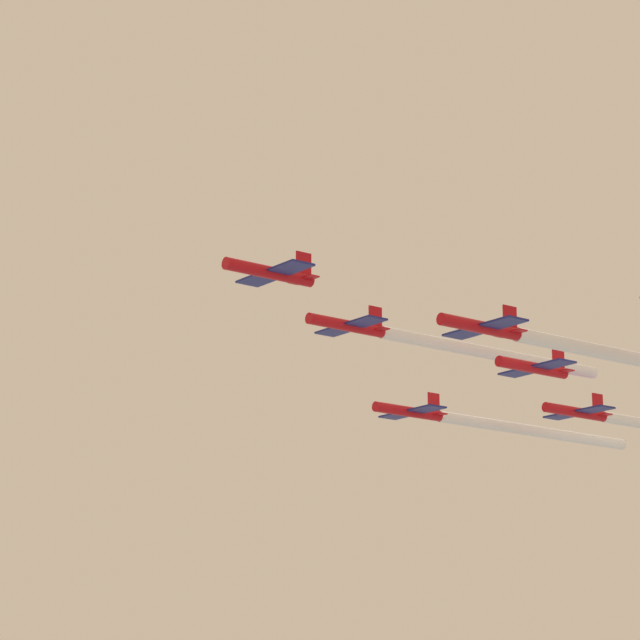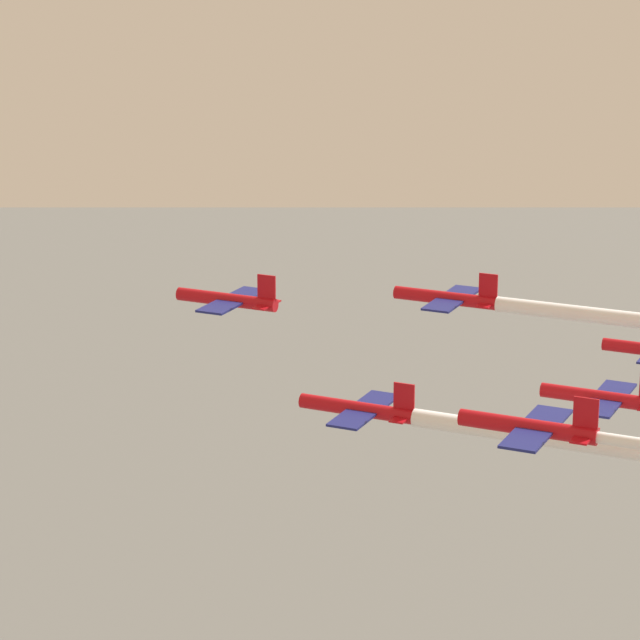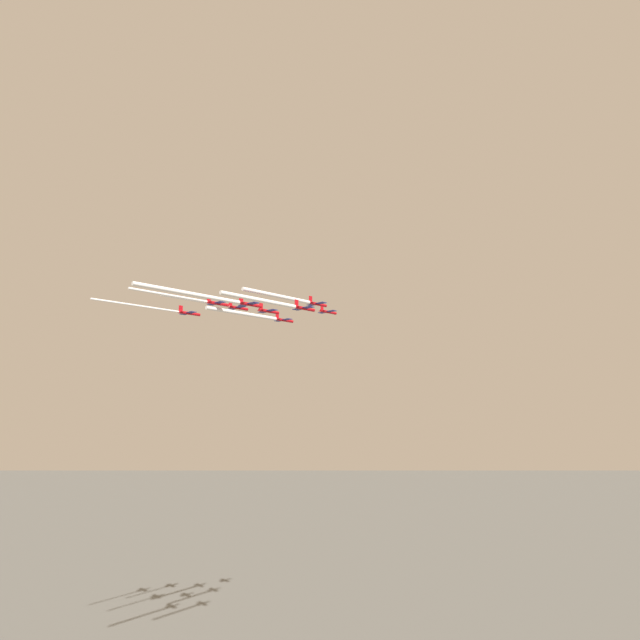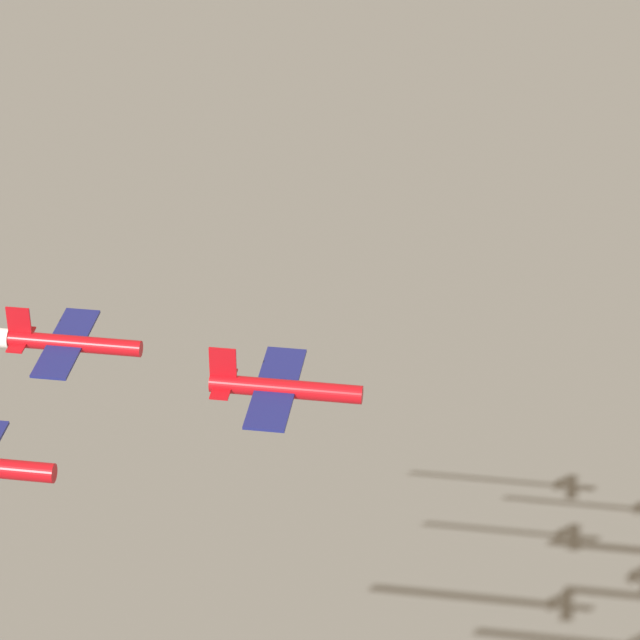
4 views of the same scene
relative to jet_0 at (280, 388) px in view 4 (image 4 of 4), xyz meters
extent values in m
cylinder|color=#B20C14|center=(-0.25, -0.29, -0.05)|extent=(7.18, 7.93, 1.17)
cube|color=navy|center=(0.17, 0.19, -0.05)|extent=(8.36, 7.79, 0.19)
cube|color=#B20C14|center=(2.34, 2.66, 1.41)|extent=(1.23, 1.37, 2.33)
cube|color=#B20C14|center=(2.34, 2.66, -0.05)|extent=(3.31, 3.12, 0.13)
cylinder|color=#B20C14|center=(18.12, 5.74, -4.54)|extent=(7.18, 7.93, 1.17)
cube|color=navy|center=(18.54, 6.22, -4.54)|extent=(8.36, 7.79, 0.19)
cube|color=#B20C14|center=(20.71, 8.69, -3.08)|extent=(1.23, 1.37, 2.33)
cube|color=#B20C14|center=(20.71, 8.69, -4.54)|extent=(3.31, 3.12, 0.13)
camera|label=1|loc=(29.67, -128.27, -38.60)|focal=85.00mm
camera|label=2|loc=(123.90, -28.72, 34.47)|focal=85.00mm
camera|label=3|loc=(-6.61, 211.15, -39.78)|focal=28.00mm
camera|label=4|loc=(-65.90, 40.14, 53.22)|focal=85.00mm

